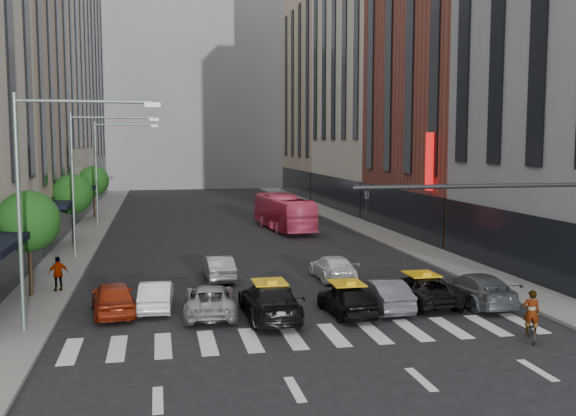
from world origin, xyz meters
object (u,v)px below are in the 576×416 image
streetlamp_mid (88,165)px  streetlamp_far (107,159)px  taxi_left (270,301)px  taxi_center (346,299)px  pedestrian_far (58,274)px  motorcycle (531,330)px  car_white_front (156,295)px  bus (284,212)px  car_red (113,297)px  streetlamp_near (45,180)px

streetlamp_mid → streetlamp_far: (0.00, 16.00, 0.00)m
taxi_left → taxi_center: size_ratio=1.32×
taxi_center → pedestrian_far: bearing=-32.0°
motorcycle → pedestrian_far: size_ratio=0.94×
car_white_front → motorcycle: size_ratio=2.48×
bus → pedestrian_far: bus is taller
streetlamp_mid → car_red: bearing=-80.8°
streetlamp_near → pedestrian_far: bearing=95.3°
streetlamp_mid → pedestrian_far: streetlamp_mid is taller
motorcycle → pedestrian_far: bearing=-10.2°
streetlamp_far → taxi_center: size_ratio=2.26×
bus → pedestrian_far: bearing=47.8°
streetlamp_far → bus: streetlamp_far is taller
streetlamp_mid → motorcycle: 27.68m
taxi_left → pedestrian_far: bearing=-34.9°
streetlamp_mid → car_red: size_ratio=2.11×
pedestrian_far → taxi_center: bearing=134.6°
streetlamp_mid → streetlamp_far: 16.00m
bus → motorcycle: 31.78m
taxi_left → taxi_center: (3.30, -0.12, -0.08)m
streetlamp_near → pedestrian_far: 8.31m
car_red → taxi_center: (9.71, -2.13, -0.05)m
taxi_center → pedestrian_far: (-12.56, 6.52, 0.31)m
taxi_left → motorcycle: taxi_left is taller
car_white_front → motorcycle: bearing=154.9°
streetlamp_near → streetlamp_mid: bearing=90.0°
car_red → car_white_front: bearing=-173.7°
car_red → bus: 27.59m
streetlamp_near → taxi_left: size_ratio=1.72×
bus → taxi_center: bearing=79.1°
motorcycle → streetlamp_near: bearing=6.8°
streetlamp_far → motorcycle: size_ratio=5.75×
car_white_front → car_red: bearing=16.7°
taxi_center → pedestrian_far: size_ratio=2.39×
taxi_center → motorcycle: taxi_center is taller
taxi_left → motorcycle: 10.21m
bus → streetlamp_far: bearing=-24.5°
streetlamp_mid → streetlamp_far: bearing=90.0°
streetlamp_far → bus: bearing=-19.1°
taxi_center → bus: bearing=-100.2°
taxi_center → bus: (2.60, 26.81, 0.79)m
taxi_left → motorcycle: size_ratio=3.35×
streetlamp_far → motorcycle: streetlamp_far is taller
car_red → streetlamp_near: bearing=38.6°
streetlamp_near → car_white_front: (4.01, 2.71, -5.26)m
streetlamp_mid → motorcycle: bearing=-49.6°
car_white_front → taxi_left: (4.63, -2.44, 0.12)m
motorcycle → streetlamp_far: bearing=-42.7°
car_white_front → motorcycle: car_white_front is taller
streetlamp_mid → motorcycle: size_ratio=5.75×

